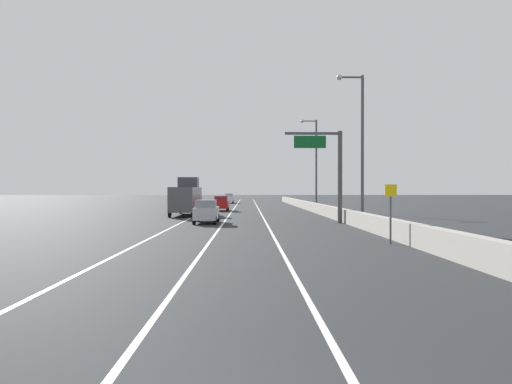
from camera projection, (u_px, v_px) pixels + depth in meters
ground_plane at (248, 208)px, 68.12m from camera, size 320.00×320.00×0.00m
lane_stripe_left at (205, 211)px, 59.03m from camera, size 0.16×130.00×0.00m
lane_stripe_center at (232, 211)px, 59.09m from camera, size 0.16×130.00×0.00m
lane_stripe_right at (259, 211)px, 59.15m from camera, size 0.16×130.00×0.00m
jersey_barrier_right at (331, 212)px, 44.27m from camera, size 0.60×120.00×1.10m
overhead_sign_gantry at (331, 165)px, 37.14m from camera, size 4.68×0.36×7.50m
speed_advisory_sign at (391, 209)px, 23.04m from camera, size 0.60×0.11×3.00m
lamp_post_right_second at (359, 140)px, 35.53m from camera, size 2.14×0.44×11.69m
lamp_post_right_third at (315, 159)px, 58.28m from camera, size 2.14×0.44×11.69m
car_silver_0 at (206, 212)px, 37.05m from camera, size 1.86×4.18×1.90m
car_white_1 at (229, 198)px, 91.35m from camera, size 1.77×4.58×1.96m
car_red_2 at (221, 203)px, 58.67m from camera, size 1.86×4.18×1.91m
box_truck at (186, 198)px, 48.42m from camera, size 2.49×8.87×4.07m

